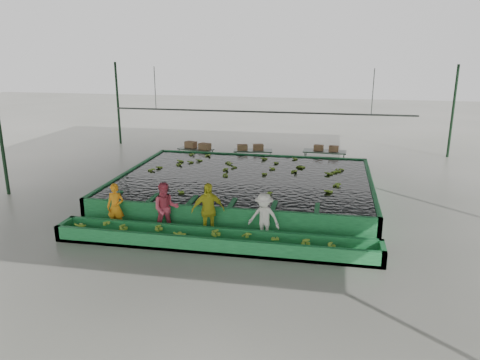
% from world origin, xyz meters
% --- Properties ---
extents(ground, '(80.00, 80.00, 0.00)m').
position_xyz_m(ground, '(0.00, 0.00, 0.00)').
color(ground, gray).
rests_on(ground, ground).
extents(shed_roof, '(20.00, 22.00, 0.04)m').
position_xyz_m(shed_roof, '(0.00, 0.00, 5.00)').
color(shed_roof, slate).
rests_on(shed_roof, shed_posts).
extents(shed_posts, '(20.00, 22.00, 5.00)m').
position_xyz_m(shed_posts, '(0.00, 0.00, 2.50)').
color(shed_posts, black).
rests_on(shed_posts, ground).
extents(flotation_tank, '(10.00, 8.00, 0.90)m').
position_xyz_m(flotation_tank, '(0.00, 1.50, 0.45)').
color(flotation_tank, '#1F7C3C').
rests_on(flotation_tank, ground).
extents(tank_water, '(9.70, 7.70, 0.00)m').
position_xyz_m(tank_water, '(0.00, 1.50, 0.85)').
color(tank_water, black).
rests_on(tank_water, flotation_tank).
extents(sorting_trough, '(10.00, 1.00, 0.50)m').
position_xyz_m(sorting_trough, '(0.00, -3.60, 0.25)').
color(sorting_trough, '#1F7C3C').
rests_on(sorting_trough, ground).
extents(cableway_rail, '(0.08, 0.08, 14.00)m').
position_xyz_m(cableway_rail, '(0.00, 5.00, 3.00)').
color(cableway_rail, '#59605B').
rests_on(cableway_rail, shed_roof).
extents(rail_hanger_left, '(0.04, 0.04, 2.00)m').
position_xyz_m(rail_hanger_left, '(-5.00, 5.00, 4.00)').
color(rail_hanger_left, '#59605B').
rests_on(rail_hanger_left, shed_roof).
extents(rail_hanger_right, '(0.04, 0.04, 2.00)m').
position_xyz_m(rail_hanger_right, '(5.00, 5.00, 4.00)').
color(rail_hanger_right, '#59605B').
rests_on(rail_hanger_right, shed_roof).
extents(worker_a, '(0.60, 0.41, 1.60)m').
position_xyz_m(worker_a, '(-3.53, -2.80, 0.80)').
color(worker_a, orange).
rests_on(worker_a, ground).
extents(worker_b, '(1.03, 0.92, 1.73)m').
position_xyz_m(worker_b, '(-1.79, -2.80, 0.87)').
color(worker_b, '#D3465C').
rests_on(worker_b, ground).
extents(worker_c, '(1.15, 0.85, 1.81)m').
position_xyz_m(worker_c, '(-0.38, -2.80, 0.90)').
color(worker_c, gold).
rests_on(worker_c, ground).
extents(worker_d, '(1.12, 0.78, 1.58)m').
position_xyz_m(worker_d, '(1.41, -2.80, 0.79)').
color(worker_d, white).
rests_on(worker_d, ground).
extents(packing_table_left, '(1.93, 1.17, 0.82)m').
position_xyz_m(packing_table_left, '(-3.50, 6.44, 0.41)').
color(packing_table_left, '#59605B').
rests_on(packing_table_left, ground).
extents(packing_table_mid, '(2.01, 1.01, 0.87)m').
position_xyz_m(packing_table_mid, '(-0.50, 6.45, 0.44)').
color(packing_table_mid, '#59605B').
rests_on(packing_table_mid, ground).
extents(packing_table_right, '(2.11, 0.91, 0.95)m').
position_xyz_m(packing_table_right, '(3.05, 6.62, 0.47)').
color(packing_table_right, '#59605B').
rests_on(packing_table_right, ground).
extents(box_stack_left, '(1.50, 0.88, 0.31)m').
position_xyz_m(box_stack_left, '(-3.41, 6.51, 0.82)').
color(box_stack_left, '#956945').
rests_on(box_stack_left, packing_table_left).
extents(box_stack_mid, '(1.36, 0.72, 0.28)m').
position_xyz_m(box_stack_mid, '(-0.64, 6.42, 0.88)').
color(box_stack_mid, '#956945').
rests_on(box_stack_mid, packing_table_mid).
extents(box_stack_right, '(1.22, 0.43, 0.26)m').
position_xyz_m(box_stack_right, '(3.11, 6.67, 0.95)').
color(box_stack_right, '#956945').
rests_on(box_stack_right, packing_table_right).
extents(floating_bananas, '(9.45, 6.44, 0.13)m').
position_xyz_m(floating_bananas, '(0.00, 2.30, 0.85)').
color(floating_bananas, '#79A62B').
rests_on(floating_bananas, tank_water).
extents(trough_bananas, '(9.19, 0.61, 0.12)m').
position_xyz_m(trough_bananas, '(0.00, -3.60, 0.40)').
color(trough_bananas, '#79A62B').
rests_on(trough_bananas, sorting_trough).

